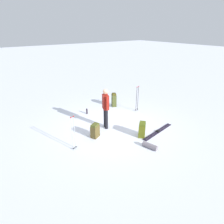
{
  "coord_description": "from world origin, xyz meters",
  "views": [
    {
      "loc": [
        4.42,
        6.01,
        3.97
      ],
      "look_at": [
        0.0,
        0.0,
        0.7
      ],
      "focal_mm": 31.61,
      "sensor_mm": 36.0,
      "label": 1
    }
  ],
  "objects_px": {
    "ski_pair_near": "(158,132)",
    "ski_poles_planted_far": "(73,131)",
    "skier_standing": "(106,106)",
    "backpack_large_dark": "(95,131)",
    "thermos_bottle": "(87,111)",
    "sleeping_mat_rolled": "(150,146)",
    "backpack_bright": "(114,100)",
    "ski_poles_planted_near": "(137,97)",
    "backpack_small_spare": "(142,130)"
  },
  "relations": [
    {
      "from": "backpack_bright",
      "to": "ski_poles_planted_near",
      "type": "height_order",
      "value": "ski_poles_planted_near"
    },
    {
      "from": "backpack_large_dark",
      "to": "ski_poles_planted_far",
      "type": "bearing_deg",
      "value": 15.71
    },
    {
      "from": "backpack_small_spare",
      "to": "ski_poles_planted_near",
      "type": "xyz_separation_m",
      "value": [
        -1.59,
        -2.0,
        0.42
      ]
    },
    {
      "from": "backpack_bright",
      "to": "sleeping_mat_rolled",
      "type": "height_order",
      "value": "backpack_bright"
    },
    {
      "from": "backpack_bright",
      "to": "ski_poles_planted_near",
      "type": "distance_m",
      "value": 1.35
    },
    {
      "from": "backpack_large_dark",
      "to": "thermos_bottle",
      "type": "xyz_separation_m",
      "value": [
        -0.84,
        -2.12,
        -0.14
      ]
    },
    {
      "from": "backpack_large_dark",
      "to": "thermos_bottle",
      "type": "bearing_deg",
      "value": -111.57
    },
    {
      "from": "ski_poles_planted_far",
      "to": "skier_standing",
      "type": "bearing_deg",
      "value": -159.0
    },
    {
      "from": "backpack_small_spare",
      "to": "ski_poles_planted_far",
      "type": "height_order",
      "value": "ski_poles_planted_far"
    },
    {
      "from": "ski_poles_planted_near",
      "to": "thermos_bottle",
      "type": "relative_size",
      "value": 4.93
    },
    {
      "from": "skier_standing",
      "to": "backpack_large_dark",
      "type": "distance_m",
      "value": 1.12
    },
    {
      "from": "ski_pair_near",
      "to": "backpack_large_dark",
      "type": "distance_m",
      "value": 2.57
    },
    {
      "from": "backpack_large_dark",
      "to": "backpack_small_spare",
      "type": "xyz_separation_m",
      "value": [
        -1.49,
        1.03,
        0.02
      ]
    },
    {
      "from": "sleeping_mat_rolled",
      "to": "thermos_bottle",
      "type": "height_order",
      "value": "thermos_bottle"
    },
    {
      "from": "ski_pair_near",
      "to": "ski_poles_planted_far",
      "type": "xyz_separation_m",
      "value": [
        3.28,
        -0.89,
        0.69
      ]
    },
    {
      "from": "ski_poles_planted_near",
      "to": "backpack_bright",
      "type": "bearing_deg",
      "value": -64.0
    },
    {
      "from": "ski_pair_near",
      "to": "thermos_bottle",
      "type": "distance_m",
      "value": 3.6
    },
    {
      "from": "skier_standing",
      "to": "ski_pair_near",
      "type": "bearing_deg",
      "value": 133.06
    },
    {
      "from": "thermos_bottle",
      "to": "ski_poles_planted_near",
      "type": "bearing_deg",
      "value": 152.65
    },
    {
      "from": "ski_poles_planted_near",
      "to": "ski_poles_planted_far",
      "type": "xyz_separation_m",
      "value": [
        4.09,
        1.25,
        -0.01
      ]
    },
    {
      "from": "ski_poles_planted_far",
      "to": "backpack_bright",
      "type": "bearing_deg",
      "value": -145.55
    },
    {
      "from": "backpack_large_dark",
      "to": "backpack_bright",
      "type": "distance_m",
      "value": 3.29
    },
    {
      "from": "backpack_large_dark",
      "to": "thermos_bottle",
      "type": "relative_size",
      "value": 2.13
    },
    {
      "from": "ski_poles_planted_near",
      "to": "thermos_bottle",
      "type": "xyz_separation_m",
      "value": [
        2.24,
        -1.16,
        -0.58
      ]
    },
    {
      "from": "ski_pair_near",
      "to": "ski_poles_planted_near",
      "type": "distance_m",
      "value": 2.4
    },
    {
      "from": "ski_pair_near",
      "to": "thermos_bottle",
      "type": "relative_size",
      "value": 7.22
    },
    {
      "from": "skier_standing",
      "to": "backpack_bright",
      "type": "xyz_separation_m",
      "value": [
        -1.72,
        -1.73,
        -0.6
      ]
    },
    {
      "from": "sleeping_mat_rolled",
      "to": "ski_poles_planted_far",
      "type": "bearing_deg",
      "value": -35.11
    },
    {
      "from": "backpack_bright",
      "to": "ski_poles_planted_far",
      "type": "relative_size",
      "value": 0.57
    },
    {
      "from": "backpack_small_spare",
      "to": "ski_poles_planted_near",
      "type": "distance_m",
      "value": 2.58
    },
    {
      "from": "backpack_small_spare",
      "to": "sleeping_mat_rolled",
      "type": "bearing_deg",
      "value": 65.62
    },
    {
      "from": "backpack_small_spare",
      "to": "thermos_bottle",
      "type": "bearing_deg",
      "value": -78.32
    },
    {
      "from": "backpack_bright",
      "to": "backpack_small_spare",
      "type": "distance_m",
      "value": 3.32
    },
    {
      "from": "skier_standing",
      "to": "ski_poles_planted_near",
      "type": "height_order",
      "value": "skier_standing"
    },
    {
      "from": "ski_poles_planted_near",
      "to": "sleeping_mat_rolled",
      "type": "xyz_separation_m",
      "value": [
        1.93,
        2.77,
        -0.62
      ]
    },
    {
      "from": "ski_poles_planted_near",
      "to": "ski_pair_near",
      "type": "bearing_deg",
      "value": 69.3
    },
    {
      "from": "ski_poles_planted_near",
      "to": "ski_poles_planted_far",
      "type": "height_order",
      "value": "ski_poles_planted_near"
    },
    {
      "from": "ski_pair_near",
      "to": "backpack_bright",
      "type": "distance_m",
      "value": 3.34
    },
    {
      "from": "backpack_bright",
      "to": "thermos_bottle",
      "type": "bearing_deg",
      "value": 0.37
    },
    {
      "from": "backpack_large_dark",
      "to": "sleeping_mat_rolled",
      "type": "xyz_separation_m",
      "value": [
        -1.14,
        1.8,
        -0.18
      ]
    },
    {
      "from": "skier_standing",
      "to": "backpack_bright",
      "type": "height_order",
      "value": "skier_standing"
    },
    {
      "from": "ski_poles_planted_far",
      "to": "sleeping_mat_rolled",
      "type": "distance_m",
      "value": 2.71
    },
    {
      "from": "backpack_small_spare",
      "to": "ski_poles_planted_near",
      "type": "height_order",
      "value": "ski_poles_planted_near"
    },
    {
      "from": "skier_standing",
      "to": "backpack_small_spare",
      "type": "xyz_separation_m",
      "value": [
        -0.71,
        1.44,
        -0.66
      ]
    },
    {
      "from": "ski_poles_planted_far",
      "to": "thermos_bottle",
      "type": "relative_size",
      "value": 4.89
    },
    {
      "from": "backpack_large_dark",
      "to": "ski_poles_planted_far",
      "type": "distance_m",
      "value": 1.14
    },
    {
      "from": "backpack_large_dark",
      "to": "ski_poles_planted_near",
      "type": "relative_size",
      "value": 0.43
    },
    {
      "from": "backpack_large_dark",
      "to": "sleeping_mat_rolled",
      "type": "distance_m",
      "value": 2.14
    },
    {
      "from": "backpack_bright",
      "to": "ski_poles_planted_far",
      "type": "height_order",
      "value": "ski_poles_planted_far"
    },
    {
      "from": "backpack_large_dark",
      "to": "thermos_bottle",
      "type": "height_order",
      "value": "backpack_large_dark"
    }
  ]
}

